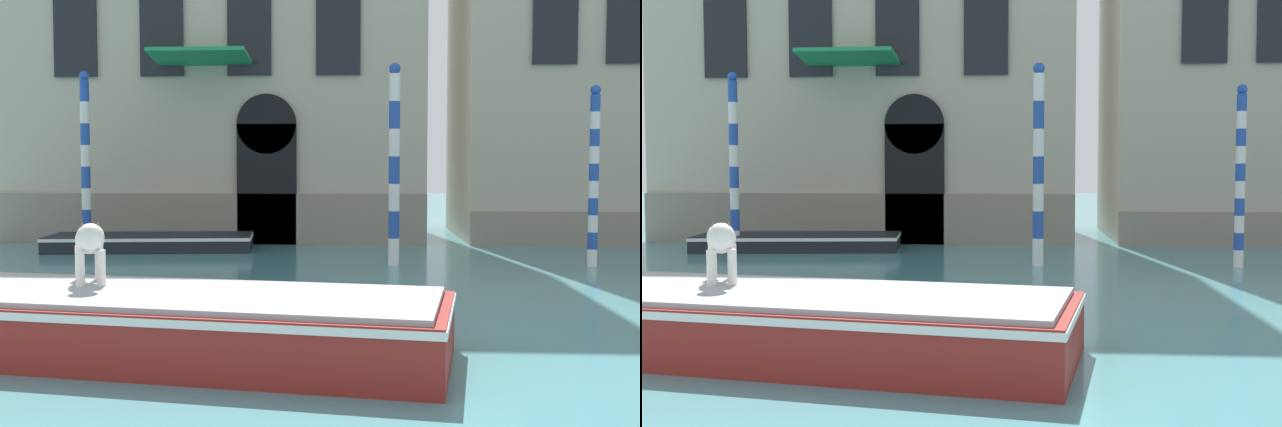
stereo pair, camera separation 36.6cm
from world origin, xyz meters
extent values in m
cube|color=gray|center=(1.51, 17.47, 0.69)|extent=(11.88, 0.16, 1.37)
cube|color=black|center=(3.15, 17.46, 1.62)|extent=(1.60, 0.14, 3.24)
cylinder|color=black|center=(3.15, 17.46, 3.24)|extent=(1.60, 0.14, 1.60)
cube|color=black|center=(-2.05, 17.48, 5.58)|extent=(1.18, 0.10, 2.11)
cube|color=black|center=(0.33, 17.48, 5.58)|extent=(1.18, 0.10, 2.11)
cube|color=black|center=(2.70, 17.48, 5.58)|extent=(1.18, 0.10, 2.11)
cube|color=black|center=(5.08, 17.48, 5.58)|extent=(1.18, 0.10, 2.11)
cube|color=#1E8C51|center=(1.51, 16.82, 4.96)|extent=(2.53, 1.40, 0.29)
cube|color=black|center=(10.73, 17.48, 5.66)|extent=(1.15, 0.10, 1.77)
cube|color=black|center=(12.63, 17.48, 5.66)|extent=(1.15, 0.10, 1.77)
cube|color=maroon|center=(2.91, 5.52, 0.33)|extent=(7.84, 3.25, 0.65)
cube|color=white|center=(2.91, 5.52, 0.59)|extent=(7.87, 3.29, 0.08)
cube|color=#9EA3A8|center=(2.91, 5.52, 0.68)|extent=(7.58, 3.05, 0.06)
cylinder|color=silver|center=(2.80, 5.74, 0.92)|extent=(0.10, 0.10, 0.41)
cylinder|color=silver|center=(2.58, 5.66, 0.92)|extent=(0.10, 0.10, 0.41)
cylinder|color=silver|center=(2.58, 6.29, 0.92)|extent=(0.10, 0.10, 0.41)
cylinder|color=silver|center=(2.37, 6.20, 0.92)|extent=(0.10, 0.10, 0.41)
ellipsoid|color=silver|center=(2.58, 5.97, 1.22)|extent=(0.59, 0.83, 0.33)
ellipsoid|color=brown|center=(2.54, 6.08, 1.31)|extent=(0.34, 0.40, 0.11)
sphere|color=silver|center=(2.74, 5.58, 1.29)|extent=(0.31, 0.31, 0.31)
cone|color=brown|center=(2.82, 5.61, 1.40)|extent=(0.09, 0.09, 0.12)
cone|color=brown|center=(2.66, 5.55, 1.40)|extent=(0.09, 0.09, 0.12)
cylinder|color=silver|center=(2.42, 6.36, 1.26)|extent=(0.17, 0.28, 0.22)
cube|color=black|center=(0.45, 15.83, 0.20)|extent=(5.17, 2.36, 0.40)
cube|color=white|center=(0.45, 15.83, 0.34)|extent=(5.21, 2.39, 0.08)
cube|color=#B2B7BC|center=(0.45, 15.83, 0.18)|extent=(2.89, 1.66, 0.36)
cylinder|color=white|center=(10.57, 13.36, 0.18)|extent=(0.20, 0.20, 0.36)
cylinder|color=#234CAD|center=(10.57, 13.36, 0.54)|extent=(0.20, 0.20, 0.36)
cylinder|color=white|center=(10.57, 13.36, 0.90)|extent=(0.20, 0.20, 0.36)
cylinder|color=#234CAD|center=(10.57, 13.36, 1.25)|extent=(0.20, 0.20, 0.36)
cylinder|color=white|center=(10.57, 13.36, 1.61)|extent=(0.20, 0.20, 0.36)
cylinder|color=#234CAD|center=(10.57, 13.36, 1.97)|extent=(0.20, 0.20, 0.36)
cylinder|color=white|center=(10.57, 13.36, 2.33)|extent=(0.20, 0.20, 0.36)
cylinder|color=#234CAD|center=(10.57, 13.36, 2.69)|extent=(0.20, 0.20, 0.36)
cylinder|color=white|center=(10.57, 13.36, 3.05)|extent=(0.20, 0.20, 0.36)
cylinder|color=#234CAD|center=(10.57, 13.36, 3.41)|extent=(0.20, 0.20, 0.36)
sphere|color=#234CAD|center=(10.57, 13.36, 3.67)|extent=(0.21, 0.21, 0.21)
cylinder|color=white|center=(-1.00, 15.29, 0.26)|extent=(0.22, 0.22, 0.52)
cylinder|color=#234CAD|center=(-1.00, 15.29, 0.79)|extent=(0.22, 0.22, 0.52)
cylinder|color=white|center=(-1.00, 15.29, 1.31)|extent=(0.22, 0.22, 0.52)
cylinder|color=#234CAD|center=(-1.00, 15.29, 1.83)|extent=(0.22, 0.22, 0.52)
cylinder|color=white|center=(-1.00, 15.29, 2.36)|extent=(0.22, 0.22, 0.52)
cylinder|color=#234CAD|center=(-1.00, 15.29, 2.88)|extent=(0.22, 0.22, 0.52)
cylinder|color=white|center=(-1.00, 15.29, 3.40)|extent=(0.22, 0.22, 0.52)
cylinder|color=#234CAD|center=(-1.00, 15.29, 3.93)|extent=(0.22, 0.22, 0.52)
sphere|color=#234CAD|center=(-1.00, 15.29, 4.29)|extent=(0.23, 0.23, 0.23)
cylinder|color=white|center=(6.41, 13.26, 0.29)|extent=(0.23, 0.23, 0.58)
cylinder|color=#234CAD|center=(6.41, 13.26, 0.86)|extent=(0.23, 0.23, 0.58)
cylinder|color=white|center=(6.41, 13.26, 1.44)|extent=(0.23, 0.23, 0.58)
cylinder|color=#234CAD|center=(6.41, 13.26, 2.02)|extent=(0.23, 0.23, 0.58)
cylinder|color=white|center=(6.41, 13.26, 2.59)|extent=(0.23, 0.23, 0.58)
cylinder|color=#234CAD|center=(6.41, 13.26, 3.17)|extent=(0.23, 0.23, 0.58)
cylinder|color=white|center=(6.41, 13.26, 3.74)|extent=(0.23, 0.23, 0.58)
sphere|color=#234CAD|center=(6.41, 13.26, 4.13)|extent=(0.24, 0.24, 0.24)
camera|label=1|loc=(5.81, -2.56, 2.05)|focal=42.00mm
camera|label=2|loc=(6.17, -2.54, 2.05)|focal=42.00mm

